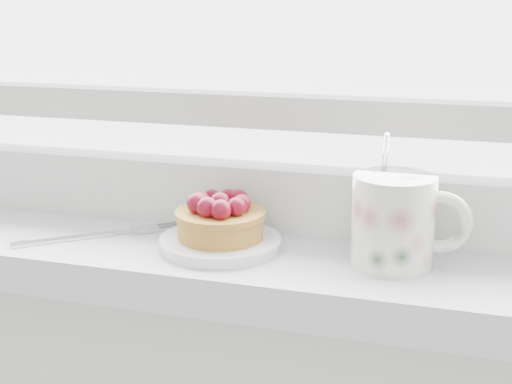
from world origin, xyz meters
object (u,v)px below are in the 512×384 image
at_px(saucer, 221,243).
at_px(fork, 101,235).
at_px(floral_mug, 396,219).
at_px(raspberry_tart, 220,218).

relative_size(saucer, fork, 0.80).
relative_size(saucer, floral_mug, 0.98).
distance_m(floral_mug, fork, 0.31).
relative_size(saucer, raspberry_tart, 1.36).
bearing_deg(floral_mug, fork, -178.83).
xyz_separation_m(floral_mug, fork, (-0.31, -0.01, -0.04)).
bearing_deg(saucer, raspberry_tart, -87.11).
bearing_deg(saucer, fork, -179.57).
distance_m(raspberry_tart, floral_mug, 0.18).
xyz_separation_m(saucer, fork, (-0.14, -0.00, -0.00)).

